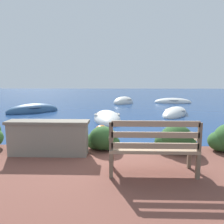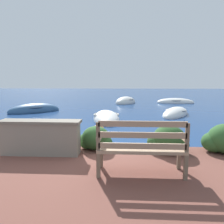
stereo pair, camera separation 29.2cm
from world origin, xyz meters
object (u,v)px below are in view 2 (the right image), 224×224
object	(u,v)px
mooring_buoy	(98,131)
rowboat_outer	(126,102)
rowboat_mid	(175,114)
rowboat_far	(34,111)
rowboat_distant	(175,102)
park_bench	(141,146)
rowboat_nearest	(106,119)

from	to	relation	value
mooring_buoy	rowboat_outer	bearing A→B (deg)	84.32
rowboat_mid	mooring_buoy	world-z (taller)	rowboat_mid
rowboat_far	rowboat_mid	bearing A→B (deg)	137.58
rowboat_mid	rowboat_distant	world-z (taller)	rowboat_mid
park_bench	rowboat_distant	bearing A→B (deg)	79.19
rowboat_outer	mooring_buoy	size ratio (longest dim) A/B	5.52
mooring_buoy	rowboat_mid	bearing A→B (deg)	49.72
rowboat_distant	mooring_buoy	distance (m)	11.02
rowboat_far	rowboat_outer	distance (m)	7.03
rowboat_outer	mooring_buoy	world-z (taller)	rowboat_outer
rowboat_nearest	rowboat_far	bearing A→B (deg)	-127.29
rowboat_nearest	rowboat_mid	xyz separation A→B (m)	(3.37, 1.67, -0.00)
mooring_buoy	rowboat_distant	bearing A→B (deg)	64.30
rowboat_mid	rowboat_outer	xyz separation A→B (m)	(-2.50, 5.51, 0.02)
park_bench	rowboat_nearest	xyz separation A→B (m)	(-1.06, 5.97, -0.64)
park_bench	mooring_buoy	bearing A→B (deg)	111.97
rowboat_nearest	mooring_buoy	xyz separation A→B (m)	(-0.08, -2.41, 0.01)
rowboat_nearest	mooring_buoy	distance (m)	2.41
rowboat_far	rowboat_distant	distance (m)	10.32
rowboat_nearest	mooring_buoy	bearing A→B (deg)	-10.17
rowboat_mid	mooring_buoy	size ratio (longest dim) A/B	6.19
rowboat_outer	park_bench	bearing A→B (deg)	-154.13
rowboat_distant	mooring_buoy	xyz separation A→B (m)	(-4.78, -9.93, 0.02)
park_bench	rowboat_far	size ratio (longest dim) A/B	0.50
park_bench	rowboat_distant	world-z (taller)	park_bench
rowboat_far	rowboat_distant	xyz separation A→B (m)	(8.91, 5.20, -0.01)
rowboat_outer	mooring_buoy	xyz separation A→B (m)	(-0.95, -9.58, -0.00)
rowboat_nearest	park_bench	bearing A→B (deg)	1.68
rowboat_outer	rowboat_distant	distance (m)	3.84
park_bench	rowboat_far	bearing A→B (deg)	126.72
rowboat_mid	rowboat_distant	bearing A→B (deg)	15.15
rowboat_mid	park_bench	bearing A→B (deg)	-168.97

